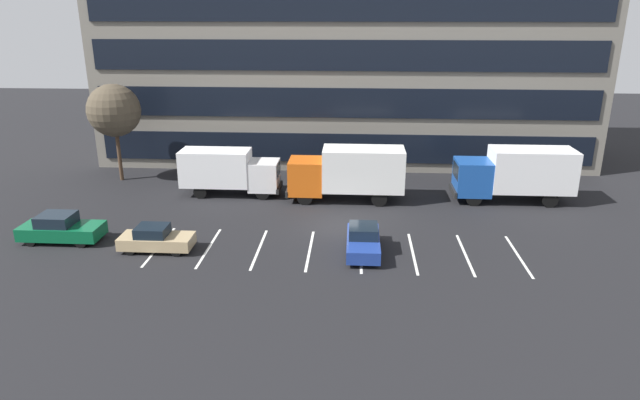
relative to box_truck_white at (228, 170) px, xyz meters
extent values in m
plane|color=black|center=(7.89, -5.77, -1.82)|extent=(120.00, 120.00, 0.00)
cube|color=slate|center=(7.89, 12.23, 8.98)|extent=(40.78, 11.47, 21.60)
cube|color=black|center=(7.89, 6.43, 0.16)|extent=(39.14, 0.16, 2.30)
cube|color=black|center=(7.89, 6.43, 3.76)|extent=(39.14, 0.16, 2.30)
cube|color=black|center=(7.89, 6.43, 7.36)|extent=(39.14, 0.16, 2.30)
cube|color=black|center=(7.89, 6.43, 10.96)|extent=(39.14, 0.16, 2.30)
cube|color=silver|center=(-1.91, -9.32, -1.81)|extent=(0.14, 5.40, 0.01)
cube|color=silver|center=(0.89, -9.32, -1.81)|extent=(0.14, 5.40, 0.01)
cube|color=silver|center=(3.69, -9.32, -1.81)|extent=(0.14, 5.40, 0.01)
cube|color=silver|center=(6.49, -9.32, -1.81)|extent=(0.14, 5.40, 0.01)
cube|color=silver|center=(9.29, -9.32, -1.81)|extent=(0.14, 5.40, 0.01)
cube|color=silver|center=(12.09, -9.32, -1.81)|extent=(0.14, 5.40, 0.01)
cube|color=silver|center=(14.89, -9.32, -1.81)|extent=(0.14, 5.40, 0.01)
cube|color=silver|center=(17.69, -9.32, -1.81)|extent=(0.14, 5.40, 0.01)
cube|color=white|center=(2.53, 0.00, -0.34)|extent=(2.03, 2.21, 2.03)
cube|color=black|center=(3.53, 0.00, 0.06)|extent=(0.06, 1.86, 0.89)
cube|color=white|center=(-0.88, 0.00, 0.17)|extent=(4.80, 2.31, 2.49)
cube|color=black|center=(3.59, 0.00, -1.22)|extent=(0.18, 2.21, 0.37)
cylinder|color=black|center=(2.53, 0.95, -1.36)|extent=(0.92, 0.28, 0.92)
cylinder|color=black|center=(2.53, -0.95, -1.36)|extent=(0.92, 0.28, 0.92)
cylinder|color=black|center=(-1.84, 0.95, -1.36)|extent=(0.92, 0.28, 0.92)
cylinder|color=black|center=(-1.84, -0.95, -1.36)|extent=(0.92, 0.28, 0.92)
cube|color=#194799|center=(16.87, -0.19, -0.14)|extent=(2.31, 2.52, 2.31)
cube|color=black|center=(15.73, -0.19, 0.32)|extent=(0.06, 2.12, 1.02)
cube|color=white|center=(20.75, -0.19, 0.44)|extent=(5.46, 2.63, 2.84)
cube|color=black|center=(15.66, -0.19, -1.13)|extent=(0.21, 2.52, 0.42)
cylinder|color=black|center=(16.87, -1.27, -1.29)|extent=(1.05, 0.32, 1.05)
cylinder|color=black|center=(16.87, 0.89, -1.29)|extent=(1.05, 0.32, 1.05)
cylinder|color=black|center=(21.84, -1.27, -1.29)|extent=(1.05, 0.32, 1.05)
cylinder|color=black|center=(21.84, 0.89, -1.29)|extent=(1.05, 0.32, 1.05)
cube|color=#D85914|center=(5.55, -0.71, -0.14)|extent=(2.31, 2.52, 2.31)
cube|color=black|center=(4.42, -0.71, 0.33)|extent=(0.06, 2.12, 1.02)
cube|color=white|center=(9.44, -0.71, 0.44)|extent=(5.46, 2.63, 2.84)
cube|color=black|center=(4.34, -0.71, -1.13)|extent=(0.21, 2.52, 0.42)
cylinder|color=black|center=(5.55, -1.79, -1.29)|extent=(1.05, 0.32, 1.05)
cylinder|color=black|center=(5.55, 0.38, -1.29)|extent=(1.05, 0.32, 1.05)
cylinder|color=black|center=(10.53, -1.79, -1.29)|extent=(1.05, 0.32, 1.05)
cylinder|color=black|center=(10.53, 0.38, -1.29)|extent=(1.05, 0.32, 1.05)
cube|color=tan|center=(-1.82, -9.83, -1.28)|extent=(3.93, 1.64, 0.64)
cube|color=black|center=(-2.01, -9.83, -0.68)|extent=(1.65, 1.45, 0.55)
cylinder|color=black|center=(-0.56, -9.12, -1.54)|extent=(0.55, 0.20, 0.55)
cylinder|color=black|center=(-0.56, -10.54, -1.54)|extent=(0.55, 0.20, 0.55)
cylinder|color=black|center=(-3.07, -9.12, -1.54)|extent=(0.55, 0.20, 0.55)
cylinder|color=black|center=(-3.07, -10.54, -1.54)|extent=(0.55, 0.20, 0.55)
cube|color=#0C5933|center=(-7.60, -8.92, -1.20)|extent=(4.50, 1.88, 0.73)
cube|color=black|center=(-7.83, -8.92, -0.52)|extent=(1.89, 1.66, 0.63)
cylinder|color=black|center=(-6.16, -8.10, -1.50)|extent=(0.63, 0.23, 0.63)
cylinder|color=black|center=(-6.16, -9.74, -1.50)|extent=(0.63, 0.23, 0.63)
cylinder|color=black|center=(-9.04, -8.10, -1.50)|extent=(0.63, 0.23, 0.63)
cylinder|color=black|center=(-9.04, -9.74, -1.50)|extent=(0.63, 0.23, 0.63)
cube|color=navy|center=(9.39, -9.47, -1.24)|extent=(1.75, 4.18, 0.68)
cube|color=black|center=(9.39, -9.26, -0.61)|extent=(1.54, 1.75, 0.58)
cylinder|color=black|center=(10.15, -10.81, -1.53)|extent=(0.21, 0.58, 0.58)
cylinder|color=black|center=(8.63, -10.81, -1.53)|extent=(0.21, 0.58, 0.58)
cylinder|color=black|center=(10.15, -8.13, -1.53)|extent=(0.21, 0.58, 0.58)
cylinder|color=black|center=(8.63, -8.13, -1.53)|extent=(0.21, 0.58, 0.58)
cylinder|color=#473323|center=(-9.11, 3.06, 0.11)|extent=(0.28, 0.28, 3.85)
sphere|color=#4C4233|center=(-9.11, 3.06, 3.57)|extent=(3.92, 3.92, 3.92)
camera|label=1|loc=(8.84, -37.03, 10.60)|focal=31.16mm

